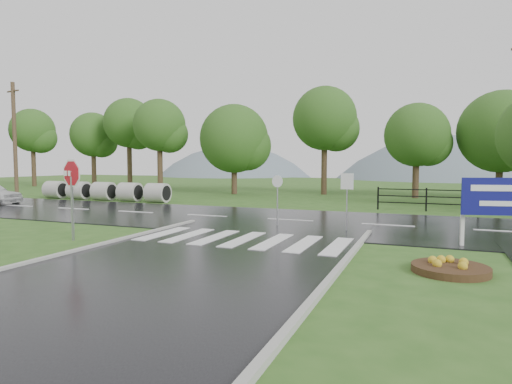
% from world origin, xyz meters
% --- Properties ---
extents(ground, '(120.00, 120.00, 0.00)m').
position_xyz_m(ground, '(0.00, 0.00, 0.00)').
color(ground, '#2F581D').
rests_on(ground, ground).
extents(main_road, '(90.00, 8.00, 0.04)m').
position_xyz_m(main_road, '(0.00, 10.00, 0.00)').
color(main_road, black).
rests_on(main_road, ground).
extents(crosswalk, '(6.50, 2.80, 0.02)m').
position_xyz_m(crosswalk, '(0.00, 5.00, 0.06)').
color(crosswalk, silver).
rests_on(crosswalk, ground).
extents(fence_west, '(9.58, 0.08, 1.20)m').
position_xyz_m(fence_west, '(7.75, 16.00, 0.72)').
color(fence_west, black).
rests_on(fence_west, ground).
extents(hills, '(102.00, 48.00, 48.00)m').
position_xyz_m(hills, '(3.49, 65.00, -15.54)').
color(hills, slate).
rests_on(hills, ground).
extents(treeline, '(83.20, 5.20, 10.00)m').
position_xyz_m(treeline, '(1.00, 24.00, 0.00)').
color(treeline, '#275219').
rests_on(treeline, ground).
extents(culvert_pipes, '(9.70, 1.20, 1.20)m').
position_xyz_m(culvert_pipes, '(-14.36, 15.00, 0.60)').
color(culvert_pipes, '#9E9B93').
rests_on(culvert_pipes, ground).
extents(stop_sign, '(1.20, 0.29, 2.76)m').
position_xyz_m(stop_sign, '(-5.09, 3.08, 1.92)').
color(stop_sign, '#939399').
rests_on(stop_sign, ground).
extents(estate_billboard, '(2.31, 0.57, 2.06)m').
position_xyz_m(estate_billboard, '(7.46, 6.58, 1.42)').
color(estate_billboard, silver).
rests_on(estate_billboard, ground).
extents(flower_bed, '(1.69, 1.69, 0.34)m').
position_xyz_m(flower_bed, '(5.92, 3.18, 0.13)').
color(flower_bed, '#332111').
rests_on(flower_bed, ground).
extents(reg_sign_small, '(0.46, 0.09, 2.10)m').
position_xyz_m(reg_sign_small, '(2.73, 8.07, 1.49)').
color(reg_sign_small, '#939399').
rests_on(reg_sign_small, ground).
extents(reg_sign_round, '(0.46, 0.11, 1.99)m').
position_xyz_m(reg_sign_round, '(-0.01, 8.35, 1.28)').
color(reg_sign_round, '#939399').
rests_on(reg_sign_round, ground).
extents(utility_pole_west, '(1.48, 0.37, 8.35)m').
position_xyz_m(utility_pole_west, '(-22.95, 15.50, 4.24)').
color(utility_pole_west, '#473523').
rests_on(utility_pole_west, ground).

